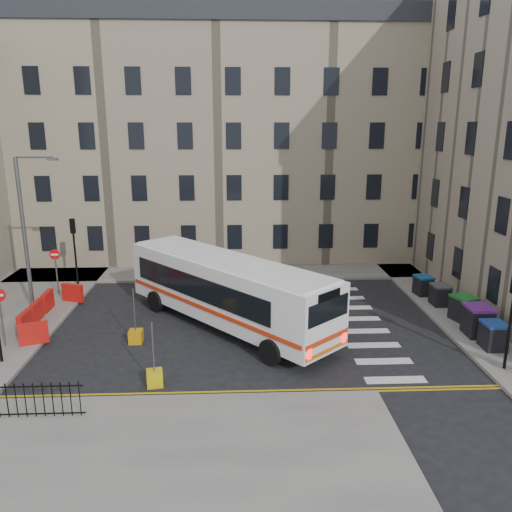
{
  "coord_description": "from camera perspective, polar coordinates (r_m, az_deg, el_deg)",
  "views": [
    {
      "loc": [
        -2.22,
        -23.4,
        9.67
      ],
      "look_at": [
        -1.14,
        1.96,
        3.0
      ],
      "focal_mm": 35.0,
      "sensor_mm": 36.0,
      "label": 1
    }
  ],
  "objects": [
    {
      "name": "bollard_chevron",
      "position": [
        20.01,
        -11.5,
        -13.52
      ],
      "size": [
        0.7,
        0.7,
        0.6
      ],
      "primitive_type": "cube",
      "rotation": [
        0.0,
        0.0,
        0.18
      ],
      "color": "gold",
      "rests_on": "ground"
    },
    {
      "name": "wheelie_bin_e",
      "position": [
        30.44,
        18.55,
        -3.18
      ],
      "size": [
        1.02,
        1.13,
        1.12
      ],
      "rotation": [
        0.0,
        0.0,
        0.15
      ],
      "color": "black",
      "rests_on": "pavement_east"
    },
    {
      "name": "streetlamp",
      "position": [
        28.11,
        -24.97,
        2.39
      ],
      "size": [
        0.5,
        0.22,
        8.14
      ],
      "color": "#595B5E",
      "rests_on": "pavement_west"
    },
    {
      "name": "pavement_north",
      "position": [
        33.62,
        -8.81,
        -2.04
      ],
      "size": [
        36.0,
        3.2,
        0.15
      ],
      "primitive_type": "cube",
      "color": "slate",
      "rests_on": "ground"
    },
    {
      "name": "pavement_west",
      "position": [
        28.75,
        -26.65,
        -6.42
      ],
      "size": [
        6.0,
        22.0,
        0.15
      ],
      "primitive_type": "cube",
      "color": "slate",
      "rests_on": "ground"
    },
    {
      "name": "ground",
      "position": [
        25.42,
        2.77,
        -7.66
      ],
      "size": [
        120.0,
        120.0,
        0.0
      ],
      "primitive_type": "plane",
      "color": "black",
      "rests_on": "ground"
    },
    {
      "name": "traffic_light_nw",
      "position": [
        32.19,
        -20.08,
        1.62
      ],
      "size": [
        0.28,
        0.22,
        4.1
      ],
      "color": "black",
      "rests_on": "pavement_west"
    },
    {
      "name": "bollard_yellow",
      "position": [
        23.78,
        -13.56,
        -8.93
      ],
      "size": [
        0.6,
        0.6,
        0.6
      ],
      "primitive_type": "cube",
      "rotation": [
        0.0,
        0.0,
        0.0
      ],
      "color": "#CA840B",
      "rests_on": "ground"
    },
    {
      "name": "no_entry_south",
      "position": [
        24.5,
        -27.22,
        -5.03
      ],
      "size": [
        0.6,
        0.08,
        3.0
      ],
      "color": "#595B5E",
      "rests_on": "pavement_west"
    },
    {
      "name": "roadworks_barriers",
      "position": [
        27.3,
        -23.05,
        -5.8
      ],
      "size": [
        1.66,
        6.26,
        1.0
      ],
      "color": "red",
      "rests_on": "pavement_west"
    },
    {
      "name": "wheelie_bin_c",
      "position": [
        27.22,
        22.61,
        -5.51
      ],
      "size": [
        1.29,
        1.39,
        1.26
      ],
      "rotation": [
        0.0,
        0.0,
        0.3
      ],
      "color": "black",
      "rests_on": "pavement_east"
    },
    {
      "name": "pavement_east",
      "position": [
        31.13,
        18.86,
        -4.05
      ],
      "size": [
        2.4,
        26.0,
        0.15
      ],
      "primitive_type": "cube",
      "color": "slate",
      "rests_on": "ground"
    },
    {
      "name": "bus",
      "position": [
        24.4,
        -3.4,
        -3.72
      ],
      "size": [
        10.37,
        11.18,
        3.39
      ],
      "rotation": [
        0.0,
        0.0,
        0.73
      ],
      "color": "white",
      "rests_on": "ground"
    },
    {
      "name": "terrace_north",
      "position": [
        39.21,
        -9.7,
        12.98
      ],
      "size": [
        38.3,
        10.8,
        17.2
      ],
      "color": "gray",
      "rests_on": "ground"
    },
    {
      "name": "wheelie_bin_b",
      "position": [
        25.57,
        24.01,
        -6.74
      ],
      "size": [
        1.15,
        1.32,
        1.43
      ],
      "rotation": [
        0.0,
        0.0,
        -0.02
      ],
      "color": "black",
      "rests_on": "pavement_east"
    },
    {
      "name": "wheelie_bin_a",
      "position": [
        24.43,
        25.49,
        -8.19
      ],
      "size": [
        0.95,
        1.09,
        1.2
      ],
      "rotation": [
        0.0,
        0.0,
        0.0
      ],
      "color": "black",
      "rests_on": "pavement_east"
    },
    {
      "name": "no_entry_north",
      "position": [
        30.69,
        -21.93,
        -0.7
      ],
      "size": [
        0.6,
        0.08,
        3.0
      ],
      "color": "#595B5E",
      "rests_on": "pavement_west"
    },
    {
      "name": "pavement_sw",
      "position": [
        17.16,
        -19.39,
        -20.21
      ],
      "size": [
        20.0,
        6.0,
        0.15
      ],
      "primitive_type": "cube",
      "color": "slate",
      "rests_on": "ground"
    },
    {
      "name": "wheelie_bin_d",
      "position": [
        29.03,
        20.29,
        -4.17
      ],
      "size": [
        0.93,
        1.06,
        1.15
      ],
      "rotation": [
        0.0,
        0.0,
        0.02
      ],
      "color": "black",
      "rests_on": "pavement_east"
    }
  ]
}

